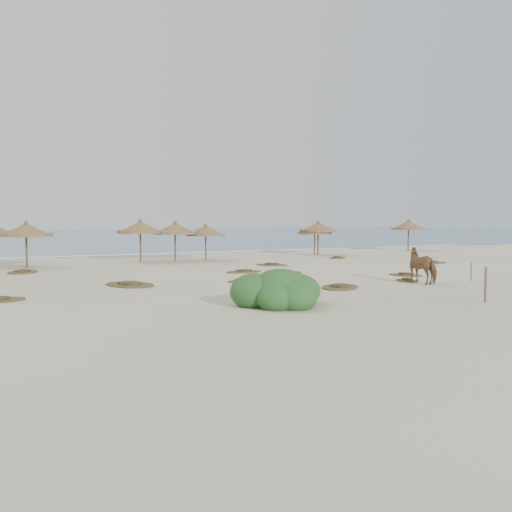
% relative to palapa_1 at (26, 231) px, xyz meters
% --- Properties ---
extents(ground, '(160.00, 160.00, 0.00)m').
position_rel_palapa_1_xyz_m(ground, '(11.06, -16.60, -2.38)').
color(ground, beige).
rests_on(ground, ground).
extents(ocean, '(200.00, 100.00, 0.01)m').
position_rel_palapa_1_xyz_m(ocean, '(11.06, 58.40, -2.38)').
color(ocean, '#2D6288').
rests_on(ocean, ground).
extents(foam_line, '(70.00, 0.60, 0.01)m').
position_rel_palapa_1_xyz_m(foam_line, '(11.06, 9.40, -2.38)').
color(foam_line, white).
rests_on(foam_line, ground).
extents(palapa_1, '(3.73, 3.73, 3.07)m').
position_rel_palapa_1_xyz_m(palapa_1, '(0.00, 0.00, 0.00)').
color(palapa_1, brown).
rests_on(palapa_1, ground).
extents(palapa_2, '(4.01, 4.01, 3.16)m').
position_rel_palapa_1_xyz_m(palapa_2, '(7.81, 1.61, 0.07)').
color(palapa_2, brown).
rests_on(palapa_2, ground).
extents(palapa_3, '(3.42, 3.42, 3.02)m').
position_rel_palapa_1_xyz_m(palapa_3, '(10.31, 1.26, -0.04)').
color(palapa_3, brown).
rests_on(palapa_3, ground).
extents(palapa_4, '(3.86, 3.86, 2.79)m').
position_rel_palapa_1_xyz_m(palapa_4, '(12.67, 1.12, -0.21)').
color(palapa_4, brown).
rests_on(palapa_4, ground).
extents(palapa_5, '(3.88, 3.88, 3.00)m').
position_rel_palapa_1_xyz_m(palapa_5, '(23.37, 2.30, -0.05)').
color(palapa_5, brown).
rests_on(palapa_5, ground).
extents(palapa_6, '(3.74, 3.74, 2.71)m').
position_rel_palapa_1_xyz_m(palapa_6, '(23.03, 2.30, -0.28)').
color(palapa_6, brown).
rests_on(palapa_6, ground).
extents(palapa_7, '(4.29, 4.29, 3.07)m').
position_rel_palapa_1_xyz_m(palapa_7, '(34.27, 3.46, 0.00)').
color(palapa_7, brown).
rests_on(palapa_7, ground).
extents(horse, '(1.02, 2.13, 1.78)m').
position_rel_palapa_1_xyz_m(horse, '(16.88, -17.71, -1.49)').
color(horse, '#936642').
rests_on(horse, ground).
extents(fence_post_near, '(0.13, 0.13, 1.36)m').
position_rel_palapa_1_xyz_m(fence_post_near, '(14.64, -23.54, -1.70)').
color(fence_post_near, '#5F5847').
rests_on(fence_post_near, ground).
extents(fence_post_far, '(0.09, 0.09, 0.95)m').
position_rel_palapa_1_xyz_m(fence_post_far, '(19.78, -17.98, -1.91)').
color(fence_post_far, '#5F5847').
rests_on(fence_post_far, ground).
extents(bush, '(3.55, 3.12, 1.59)m').
position_rel_palapa_1_xyz_m(bush, '(7.17, -20.82, -1.86)').
color(bush, '#316129').
rests_on(bush, ground).
extents(scrub_1, '(2.84, 3.52, 0.16)m').
position_rel_palapa_1_xyz_m(scrub_1, '(3.69, -12.22, -2.33)').
color(scrub_1, brown).
rests_on(scrub_1, ground).
extents(scrub_2, '(1.75, 1.36, 0.16)m').
position_rel_palapa_1_xyz_m(scrub_2, '(9.06, -13.20, -2.33)').
color(scrub_2, brown).
rests_on(scrub_2, ground).
extents(scrub_3, '(2.20, 2.87, 0.16)m').
position_rel_palapa_1_xyz_m(scrub_3, '(13.26, -10.06, -2.33)').
color(scrub_3, brown).
rests_on(scrub_3, ground).
extents(scrub_4, '(1.98, 2.29, 0.16)m').
position_rel_palapa_1_xyz_m(scrub_4, '(18.54, -14.49, -2.33)').
color(scrub_4, brown).
rests_on(scrub_4, ground).
extents(scrub_5, '(2.71, 2.13, 0.16)m').
position_rel_palapa_1_xyz_m(scrub_5, '(25.84, -8.62, -2.33)').
color(scrub_5, brown).
rests_on(scrub_5, ground).
extents(scrub_6, '(2.30, 2.88, 0.16)m').
position_rel_palapa_1_xyz_m(scrub_6, '(-0.49, -3.39, -2.33)').
color(scrub_6, brown).
rests_on(scrub_6, ground).
extents(scrub_7, '(2.53, 2.62, 0.16)m').
position_rel_palapa_1_xyz_m(scrub_7, '(14.90, -5.38, -2.33)').
color(scrub_7, brown).
rests_on(scrub_7, ground).
extents(scrub_9, '(2.99, 2.97, 0.16)m').
position_rel_palapa_1_xyz_m(scrub_9, '(12.17, -17.40, -2.33)').
color(scrub_9, brown).
rests_on(scrub_9, ground).
extents(scrub_10, '(2.23, 2.29, 0.16)m').
position_rel_palapa_1_xyz_m(scrub_10, '(22.55, -1.88, -2.33)').
color(scrub_10, brown).
rests_on(scrub_10, ground).
extents(scrub_11, '(2.42, 2.24, 0.16)m').
position_rel_palapa_1_xyz_m(scrub_11, '(7.69, -17.62, -2.33)').
color(scrub_11, brown).
rests_on(scrub_11, ground).
extents(scrub_12, '(1.49, 1.81, 0.16)m').
position_rel_palapa_1_xyz_m(scrub_12, '(16.74, -16.66, -2.33)').
color(scrub_12, brown).
rests_on(scrub_12, ground).
extents(scrub_13, '(2.28, 1.53, 0.16)m').
position_rel_palapa_1_xyz_m(scrub_13, '(11.25, -8.85, -2.33)').
color(scrub_13, brown).
rests_on(scrub_13, ground).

